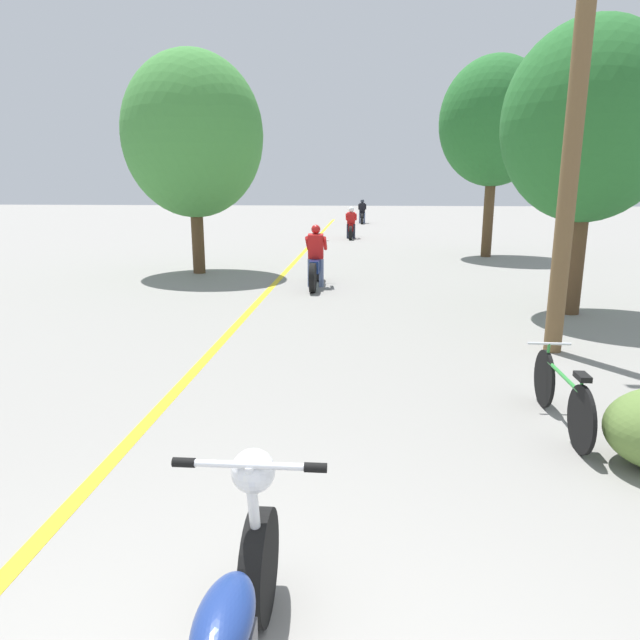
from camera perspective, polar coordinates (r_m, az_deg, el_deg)
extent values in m
cube|color=yellow|center=(14.27, -4.12, 4.13)|extent=(0.14, 48.00, 0.01)
cylinder|color=brown|center=(8.48, 23.97, 16.19)|extent=(0.24, 0.24, 5.77)
cylinder|color=#513A23|center=(11.23, 24.24, 6.61)|extent=(0.32, 0.32, 2.41)
ellipsoid|color=#286B2D|center=(11.22, 25.34, 17.46)|extent=(2.93, 2.64, 3.37)
cylinder|color=#513A23|center=(19.28, 16.53, 10.68)|extent=(0.32, 0.32, 3.10)
ellipsoid|color=#286B2D|center=(19.36, 17.07, 18.44)|extent=(3.40, 3.06, 3.91)
cylinder|color=#513A23|center=(15.40, -12.17, 9.00)|extent=(0.32, 0.32, 2.38)
ellipsoid|color=#42893D|center=(15.41, -12.61, 17.60)|extent=(3.55, 3.20, 4.09)
cylinder|color=black|center=(3.38, -6.07, -23.23)|extent=(0.12, 0.61, 0.61)
ellipsoid|color=navy|center=(2.63, -9.60, -27.55)|extent=(0.24, 0.55, 0.20)
cylinder|color=silver|center=(3.11, -6.56, -19.09)|extent=(0.06, 0.23, 0.71)
cylinder|color=silver|center=(2.86, -7.10, -14.20)|extent=(0.65, 0.04, 0.04)
cylinder|color=black|center=(2.94, -13.46, -13.69)|extent=(0.11, 0.05, 0.05)
cylinder|color=black|center=(2.82, -0.45, -14.55)|extent=(0.11, 0.05, 0.05)
sphere|color=silver|center=(2.98, -6.70, -14.76)|extent=(0.23, 0.23, 0.23)
cylinder|color=black|center=(13.91, -0.14, 5.25)|extent=(0.12, 0.65, 0.65)
cylinder|color=black|center=(12.39, -0.73, 4.23)|extent=(0.12, 0.65, 0.65)
cube|color=navy|center=(13.12, -0.42, 5.54)|extent=(0.20, 0.98, 0.28)
cylinder|color=silver|center=(13.73, -0.18, 7.97)|extent=(0.50, 0.03, 0.03)
cylinder|color=slate|center=(13.11, -1.01, 4.73)|extent=(0.11, 0.11, 0.64)
cylinder|color=slate|center=(13.09, 0.13, 4.72)|extent=(0.11, 0.11, 0.64)
cube|color=red|center=(13.05, -0.43, 7.36)|extent=(0.34, 0.28, 0.59)
cylinder|color=red|center=(13.22, -1.24, 7.69)|extent=(0.08, 0.46, 0.36)
cylinder|color=red|center=(13.19, 0.50, 7.67)|extent=(0.08, 0.46, 0.36)
sphere|color=#B21919|center=(13.06, -0.42, 9.06)|extent=(0.21, 0.21, 0.21)
cylinder|color=black|center=(25.59, 3.16, 8.95)|extent=(0.12, 0.58, 0.58)
cylinder|color=black|center=(24.17, 3.07, 8.68)|extent=(0.12, 0.58, 0.58)
cube|color=maroon|center=(24.87, 3.12, 9.23)|extent=(0.20, 0.91, 0.28)
cylinder|color=silver|center=(25.45, 3.17, 10.36)|extent=(0.50, 0.03, 0.03)
cylinder|color=#282D3D|center=(24.83, 2.81, 8.85)|extent=(0.11, 0.11, 0.61)
cylinder|color=#282D3D|center=(24.83, 3.41, 8.84)|extent=(0.11, 0.11, 0.61)
cube|color=red|center=(24.82, 3.13, 10.12)|extent=(0.34, 0.27, 0.52)
cylinder|color=red|center=(24.98, 2.68, 10.27)|extent=(0.08, 0.41, 0.32)
cylinder|color=red|center=(24.97, 3.61, 10.25)|extent=(0.08, 0.41, 0.32)
sphere|color=white|center=(24.84, 3.14, 10.97)|extent=(0.24, 0.24, 0.24)
cylinder|color=black|center=(35.11, 4.24, 10.19)|extent=(0.12, 0.60, 0.60)
cylinder|color=black|center=(33.71, 4.22, 10.06)|extent=(0.12, 0.60, 0.60)
cube|color=black|center=(34.40, 4.23, 10.42)|extent=(0.20, 0.90, 0.28)
cylinder|color=silver|center=(34.98, 4.26, 11.25)|extent=(0.50, 0.03, 0.03)
cylinder|color=slate|center=(34.36, 4.01, 10.14)|extent=(0.11, 0.11, 0.62)
cylinder|color=slate|center=(34.36, 4.45, 10.13)|extent=(0.11, 0.11, 0.62)
cube|color=black|center=(34.36, 4.25, 11.12)|extent=(0.34, 0.28, 0.58)
cylinder|color=black|center=(34.52, 3.91, 11.23)|extent=(0.08, 0.46, 0.35)
cylinder|color=black|center=(34.51, 4.59, 11.22)|extent=(0.08, 0.46, 0.35)
sphere|color=#2D333D|center=(34.38, 4.26, 11.77)|extent=(0.23, 0.23, 0.23)
cylinder|color=black|center=(6.54, 21.50, -5.46)|extent=(0.04, 0.61, 0.61)
cylinder|color=black|center=(5.57, 24.68, -9.03)|extent=(0.04, 0.61, 0.61)
cylinder|color=#2D8C38|center=(5.98, 23.15, -5.17)|extent=(0.04, 0.87, 0.04)
cylinder|color=#2D8C38|center=(5.58, 24.59, -6.97)|extent=(0.03, 0.03, 0.37)
cube|color=black|center=(5.52, 24.77, -5.18)|extent=(0.10, 0.20, 0.05)
cylinder|color=#2D8C38|center=(6.43, 21.78, -3.92)|extent=(0.03, 0.03, 0.40)
cylinder|color=silver|center=(6.38, 21.94, -2.20)|extent=(0.44, 0.03, 0.03)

